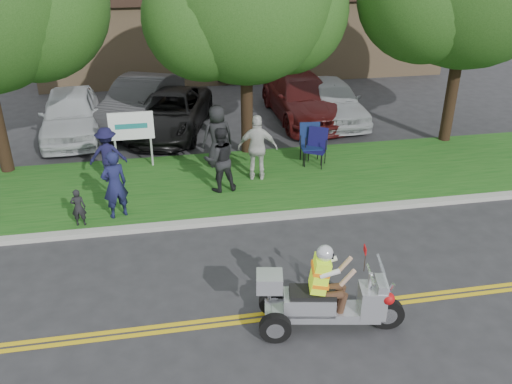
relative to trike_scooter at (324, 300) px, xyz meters
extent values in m
plane|color=#28282B|center=(-0.49, 0.96, -0.60)|extent=(120.00, 120.00, 0.00)
cube|color=gold|center=(-0.49, 0.38, -0.60)|extent=(60.00, 0.10, 0.01)
cube|color=gold|center=(-0.49, 0.54, -0.60)|extent=(60.00, 0.10, 0.01)
cube|color=#A8A89E|center=(-0.49, 4.01, -0.54)|extent=(60.00, 0.25, 0.12)
cube|color=#144C14|center=(-0.49, 6.16, -0.55)|extent=(60.00, 4.00, 0.10)
cube|color=#9E7F5B|center=(1.51, 19.96, 1.40)|extent=(18.00, 8.00, 4.00)
sphere|color=#1D4714|center=(-5.64, 8.26, 3.99)|extent=(4.05, 4.05, 4.05)
cylinder|color=#332114|center=(0.01, 8.16, 1.50)|extent=(0.36, 0.36, 4.20)
sphere|color=#1D4714|center=(1.21, 8.46, 3.60)|extent=(3.60, 3.60, 3.60)
sphere|color=#1D4714|center=(-1.19, 7.96, 3.52)|extent=(3.36, 3.36, 3.36)
cylinder|color=#332114|center=(6.51, 7.96, 1.78)|extent=(0.36, 0.36, 4.76)
cylinder|color=silver|center=(-3.89, 7.56, -0.05)|extent=(0.06, 0.06, 1.10)
cylinder|color=silver|center=(-2.89, 7.56, -0.05)|extent=(0.06, 0.06, 1.10)
cube|color=white|center=(-3.39, 7.56, 0.75)|extent=(1.25, 0.06, 0.80)
cylinder|color=black|center=(1.12, -0.21, -0.30)|extent=(0.61, 0.25, 0.60)
cylinder|color=black|center=(-0.90, -0.20, -0.32)|extent=(0.58, 0.25, 0.56)
cylinder|color=black|center=(-0.77, 0.51, -0.32)|extent=(0.58, 0.25, 0.56)
cube|color=#B0B1BA|center=(0.04, -0.01, -0.26)|extent=(1.95, 0.80, 0.18)
cube|color=#B0B1BA|center=(-0.25, 0.05, -0.05)|extent=(0.97, 0.62, 0.35)
cube|color=black|center=(-0.20, 0.04, 0.16)|extent=(0.86, 0.56, 0.10)
cube|color=#B0B1BA|center=(0.83, -0.15, 0.00)|extent=(0.53, 0.55, 0.55)
cube|color=silver|center=(0.97, -0.18, 0.58)|extent=(0.27, 0.49, 0.49)
cube|color=#B0B1BA|center=(-0.94, 0.18, 0.40)|extent=(0.52, 0.49, 0.30)
sphere|color=#B20C0F|center=(1.03, -0.33, 0.18)|extent=(0.22, 0.22, 0.22)
cube|color=#C4FF1A|center=(-0.09, 0.02, 0.56)|extent=(0.41, 0.46, 0.65)
sphere|color=silver|center=(-0.03, 0.01, 0.98)|extent=(0.29, 0.29, 0.29)
cylinder|color=black|center=(1.44, 6.62, -0.27)|extent=(0.03, 0.03, 0.45)
cylinder|color=black|center=(1.87, 6.38, -0.27)|extent=(0.03, 0.03, 0.45)
cylinder|color=black|center=(1.66, 7.02, -0.27)|extent=(0.03, 0.03, 0.45)
cylinder|color=black|center=(2.09, 6.78, -0.27)|extent=(0.03, 0.03, 0.45)
cube|color=#100E43|center=(1.77, 6.70, -0.03)|extent=(0.75, 0.73, 0.04)
cube|color=#100E43|center=(1.89, 6.92, 0.28)|extent=(0.58, 0.42, 0.61)
cylinder|color=black|center=(1.41, 6.69, -0.26)|extent=(0.03, 0.03, 0.48)
cylinder|color=black|center=(1.94, 6.65, -0.26)|extent=(0.03, 0.03, 0.48)
cylinder|color=black|center=(1.45, 7.17, -0.26)|extent=(0.03, 0.03, 0.48)
cylinder|color=black|center=(1.98, 7.13, -0.26)|extent=(0.03, 0.03, 0.48)
cube|color=#0E1C45|center=(1.69, 6.91, 0.00)|extent=(0.64, 0.59, 0.04)
cube|color=#0E1C45|center=(1.71, 7.17, 0.33)|extent=(0.61, 0.23, 0.65)
imported|color=#171A42|center=(-3.75, 4.64, 0.35)|extent=(0.72, 0.61, 1.68)
imported|color=black|center=(-1.13, 5.61, 0.38)|extent=(0.92, 0.76, 1.74)
imported|color=beige|center=(-0.04, 6.12, 0.42)|extent=(1.14, 0.66, 1.83)
imported|color=#151336|center=(-4.05, 6.74, 0.27)|extent=(0.99, 0.58, 1.53)
imported|color=black|center=(-1.00, 7.21, 0.41)|extent=(0.98, 0.74, 1.81)
imported|color=black|center=(-4.60, 4.36, -0.03)|extent=(0.34, 0.23, 0.93)
imported|color=silver|center=(-5.49, 10.73, 0.18)|extent=(2.17, 4.70, 1.56)
imported|color=#343336|center=(-3.21, 11.69, 0.19)|extent=(3.41, 5.08, 1.58)
imported|color=black|center=(-2.26, 10.57, 0.08)|extent=(3.50, 5.36, 1.37)
imported|color=#42100F|center=(2.53, 11.14, 0.16)|extent=(2.31, 5.30, 1.52)
imported|color=#ABAEB3|center=(3.51, 10.74, 0.14)|extent=(1.91, 4.42, 1.48)
camera|label=1|loc=(-2.53, -7.24, 5.96)|focal=38.00mm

